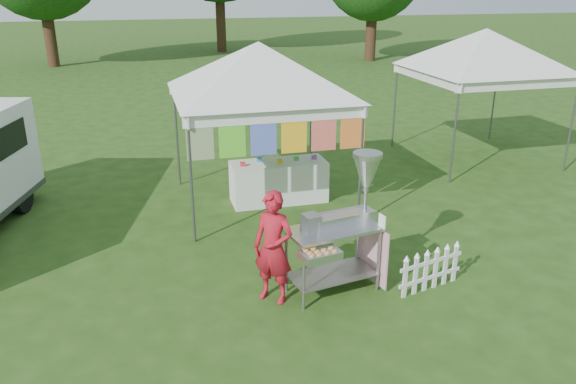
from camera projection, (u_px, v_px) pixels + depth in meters
name	position (u px, v px, depth m)	size (l,w,h in m)	color
ground	(317.00, 294.00, 7.61)	(120.00, 120.00, 0.00)	#234413
canopy_main	(259.00, 42.00, 9.72)	(4.24, 4.24, 3.45)	#59595E
canopy_right	(487.00, 29.00, 12.41)	(4.24, 4.24, 3.45)	#59595E
donut_cart	(347.00, 214.00, 7.38)	(1.38, 1.15, 1.89)	gray
vendor	(273.00, 248.00, 7.23)	(0.55, 0.36, 1.52)	#AD1524
picket_fence	(431.00, 270.00, 7.64)	(1.05, 0.29, 0.56)	white
display_table	(279.00, 181.00, 10.71)	(1.80, 0.70, 0.78)	white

